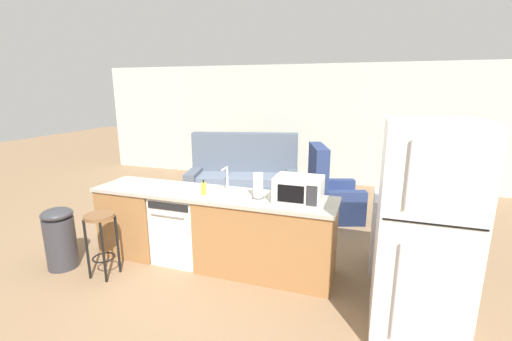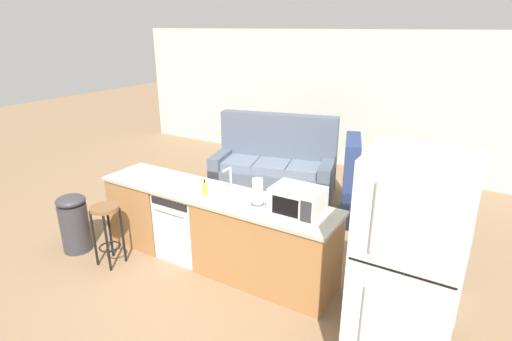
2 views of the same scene
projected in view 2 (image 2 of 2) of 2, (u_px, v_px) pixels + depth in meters
The scene contains 15 objects.
ground_plane at pixel (206, 258), 4.85m from camera, with size 24.00×24.00×0.00m, color #896B4C.
wall_back at pixel (350, 101), 7.64m from camera, with size 10.00×0.06×2.60m.
kitchen_counter at pixel (221, 232), 4.59m from camera, with size 2.94×0.66×0.90m.
dishwasher at pixel (188, 222), 4.83m from camera, with size 0.58×0.61×0.84m.
stove_range at pixel (424, 260), 4.00m from camera, with size 0.76×0.68×0.90m.
refrigerator at pixel (407, 274), 2.95m from camera, with size 0.72×0.73×1.86m.
microwave at pixel (298, 201), 3.92m from camera, with size 0.50×0.37×0.28m.
sink_faucet at pixel (230, 181), 4.43m from camera, with size 0.07×0.17×0.30m.
paper_towel_roll at pixel (258, 192), 4.14m from camera, with size 0.14×0.14×0.28m.
soap_bottle at pixel (205, 188), 4.39m from camera, with size 0.06×0.06×0.18m.
kettle at pixel (453, 210), 3.84m from camera, with size 0.21×0.17×0.19m.
bar_stool at pixel (107, 223), 4.57m from camera, with size 0.32×0.32×0.74m.
trash_bin at pixel (74, 222), 4.92m from camera, with size 0.35×0.35×0.74m.
couch at pixel (275, 167), 6.77m from camera, with size 2.16×1.36×1.27m.
armchair at pixel (363, 197), 5.73m from camera, with size 1.02×1.06×1.20m.
Camera 2 is at (2.69, -3.28, 2.66)m, focal length 28.00 mm.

